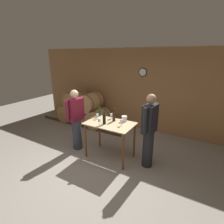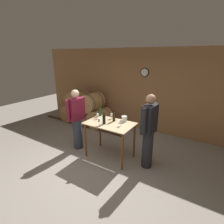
{
  "view_description": "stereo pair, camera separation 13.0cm",
  "coord_description": "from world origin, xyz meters",
  "px_view_note": "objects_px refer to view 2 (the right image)",
  "views": [
    {
      "loc": [
        2.1,
        -2.55,
        2.49
      ],
      "look_at": [
        0.1,
        0.89,
        1.17
      ],
      "focal_mm": 28.0,
      "sensor_mm": 36.0,
      "label": 1
    },
    {
      "loc": [
        2.21,
        -2.48,
        2.49
      ],
      "look_at": [
        0.1,
        0.89,
        1.17
      ],
      "focal_mm": 28.0,
      "sensor_mm": 36.0,
      "label": 2
    }
  ],
  "objects_px": {
    "wine_bottle_left": "(104,119)",
    "wine_glass_near_center": "(99,120)",
    "person_visitor_with_scarf": "(149,130)",
    "wine_bottle_far_left": "(100,111)",
    "ice_bucket": "(124,119)",
    "person_host": "(77,118)",
    "wine_glass_near_left": "(98,115)",
    "wine_bottle_center": "(114,117)",
    "wine_glass_far_side": "(121,121)",
    "wine_glass_near_right": "(112,115)"
  },
  "relations": [
    {
      "from": "wine_bottle_left",
      "to": "wine_glass_near_center",
      "type": "relative_size",
      "value": 1.72
    },
    {
      "from": "person_visitor_with_scarf",
      "to": "wine_bottle_far_left",
      "type": "bearing_deg",
      "value": 172.44
    },
    {
      "from": "ice_bucket",
      "to": "person_host",
      "type": "relative_size",
      "value": 0.08
    },
    {
      "from": "person_host",
      "to": "wine_glass_near_left",
      "type": "bearing_deg",
      "value": 16.05
    },
    {
      "from": "wine_glass_near_center",
      "to": "ice_bucket",
      "type": "relative_size",
      "value": 1.21
    },
    {
      "from": "ice_bucket",
      "to": "person_visitor_with_scarf",
      "type": "height_order",
      "value": "person_visitor_with_scarf"
    },
    {
      "from": "wine_bottle_left",
      "to": "person_host",
      "type": "distance_m",
      "value": 0.93
    },
    {
      "from": "wine_bottle_left",
      "to": "person_host",
      "type": "xyz_separation_m",
      "value": [
        -0.91,
        0.04,
        -0.16
      ]
    },
    {
      "from": "wine_bottle_far_left",
      "to": "wine_bottle_left",
      "type": "relative_size",
      "value": 1.11
    },
    {
      "from": "wine_bottle_center",
      "to": "wine_glass_far_side",
      "type": "distance_m",
      "value": 0.34
    },
    {
      "from": "wine_bottle_center",
      "to": "wine_glass_near_right",
      "type": "bearing_deg",
      "value": 138.9
    },
    {
      "from": "wine_bottle_center",
      "to": "wine_glass_far_side",
      "type": "bearing_deg",
      "value": -29.87
    },
    {
      "from": "person_host",
      "to": "wine_glass_far_side",
      "type": "bearing_deg",
      "value": 3.29
    },
    {
      "from": "wine_glass_near_center",
      "to": "person_visitor_with_scarf",
      "type": "distance_m",
      "value": 1.14
    },
    {
      "from": "wine_bottle_far_left",
      "to": "wine_glass_near_left",
      "type": "xyz_separation_m",
      "value": [
        0.09,
        -0.22,
        -0.02
      ]
    },
    {
      "from": "wine_bottle_far_left",
      "to": "wine_bottle_center",
      "type": "relative_size",
      "value": 1.0
    },
    {
      "from": "wine_bottle_far_left",
      "to": "wine_glass_far_side",
      "type": "xyz_separation_m",
      "value": [
        0.82,
        -0.31,
        -0.01
      ]
    },
    {
      "from": "wine_glass_near_right",
      "to": "person_visitor_with_scarf",
      "type": "xyz_separation_m",
      "value": [
        1.05,
        -0.16,
        -0.11
      ]
    },
    {
      "from": "person_visitor_with_scarf",
      "to": "wine_glass_near_center",
      "type": "bearing_deg",
      "value": -161.23
    },
    {
      "from": "wine_glass_near_center",
      "to": "person_visitor_with_scarf",
      "type": "bearing_deg",
      "value": 18.77
    },
    {
      "from": "wine_glass_far_side",
      "to": "person_visitor_with_scarf",
      "type": "distance_m",
      "value": 0.65
    },
    {
      "from": "wine_bottle_left",
      "to": "wine_bottle_center",
      "type": "xyz_separation_m",
      "value": [
        0.1,
        0.28,
        0.01
      ]
    },
    {
      "from": "wine_glass_far_side",
      "to": "person_host",
      "type": "xyz_separation_m",
      "value": [
        -1.31,
        -0.08,
        -0.16
      ]
    },
    {
      "from": "wine_bottle_left",
      "to": "ice_bucket",
      "type": "relative_size",
      "value": 2.08
    },
    {
      "from": "wine_glass_near_center",
      "to": "person_visitor_with_scarf",
      "type": "height_order",
      "value": "person_visitor_with_scarf"
    },
    {
      "from": "wine_glass_near_right",
      "to": "wine_glass_near_center",
      "type": "bearing_deg",
      "value": -92.01
    },
    {
      "from": "wine_glass_near_left",
      "to": "wine_glass_near_right",
      "type": "bearing_deg",
      "value": 32.96
    },
    {
      "from": "wine_bottle_left",
      "to": "person_visitor_with_scarf",
      "type": "height_order",
      "value": "person_visitor_with_scarf"
    },
    {
      "from": "wine_glass_near_right",
      "to": "ice_bucket",
      "type": "height_order",
      "value": "same"
    },
    {
      "from": "wine_bottle_center",
      "to": "person_host",
      "type": "distance_m",
      "value": 1.06
    },
    {
      "from": "wine_bottle_left",
      "to": "wine_glass_near_center",
      "type": "xyz_separation_m",
      "value": [
        -0.05,
        -0.13,
        0.01
      ]
    },
    {
      "from": "wine_bottle_center",
      "to": "wine_glass_near_center",
      "type": "distance_m",
      "value": 0.44
    },
    {
      "from": "wine_bottle_left",
      "to": "wine_bottle_center",
      "type": "relative_size",
      "value": 0.9
    },
    {
      "from": "wine_glass_near_center",
      "to": "person_host",
      "type": "relative_size",
      "value": 0.1
    },
    {
      "from": "wine_bottle_left",
      "to": "ice_bucket",
      "type": "xyz_separation_m",
      "value": [
        0.33,
        0.39,
        -0.04
      ]
    },
    {
      "from": "wine_glass_near_center",
      "to": "person_visitor_with_scarf",
      "type": "relative_size",
      "value": 0.1
    },
    {
      "from": "wine_glass_near_center",
      "to": "person_host",
      "type": "bearing_deg",
      "value": 169.03
    },
    {
      "from": "wine_bottle_left",
      "to": "person_host",
      "type": "relative_size",
      "value": 0.17
    },
    {
      "from": "wine_glass_near_right",
      "to": "wine_glass_far_side",
      "type": "height_order",
      "value": "wine_glass_far_side"
    },
    {
      "from": "person_host",
      "to": "person_visitor_with_scarf",
      "type": "xyz_separation_m",
      "value": [
        1.93,
        0.2,
        0.04
      ]
    },
    {
      "from": "wine_bottle_left",
      "to": "wine_glass_near_right",
      "type": "height_order",
      "value": "wine_bottle_left"
    },
    {
      "from": "wine_bottle_center",
      "to": "wine_glass_near_center",
      "type": "relative_size",
      "value": 1.91
    },
    {
      "from": "wine_glass_near_left",
      "to": "wine_glass_far_side",
      "type": "distance_m",
      "value": 0.74
    },
    {
      "from": "wine_glass_near_center",
      "to": "wine_glass_far_side",
      "type": "bearing_deg",
      "value": 28.42
    },
    {
      "from": "wine_bottle_left",
      "to": "wine_glass_far_side",
      "type": "xyz_separation_m",
      "value": [
        0.4,
        0.11,
        -0.0
      ]
    },
    {
      "from": "wine_glass_far_side",
      "to": "person_host",
      "type": "distance_m",
      "value": 1.32
    },
    {
      "from": "ice_bucket",
      "to": "person_host",
      "type": "distance_m",
      "value": 1.3
    },
    {
      "from": "wine_glass_near_left",
      "to": "wine_glass_far_side",
      "type": "xyz_separation_m",
      "value": [
        0.73,
        -0.09,
        0.01
      ]
    },
    {
      "from": "wine_glass_near_right",
      "to": "person_host",
      "type": "height_order",
      "value": "person_host"
    },
    {
      "from": "wine_bottle_center",
      "to": "wine_glass_near_right",
      "type": "relative_size",
      "value": 2.35
    }
  ]
}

